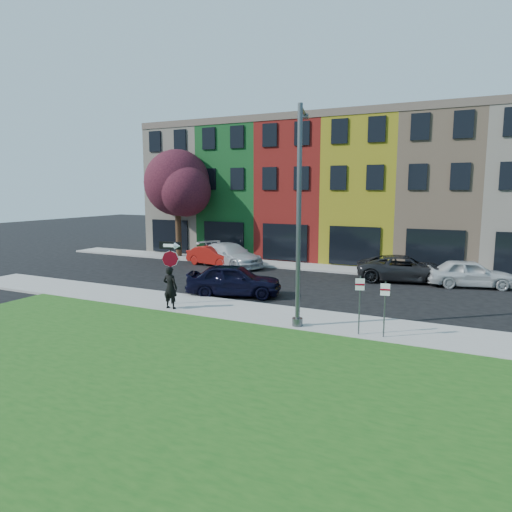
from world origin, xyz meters
The scene contains 15 objects.
ground centered at (0.00, 0.00, 0.00)m, with size 120.00×120.00×0.00m, color black.
sidewalk_near centered at (2.00, 3.00, 0.06)m, with size 40.00×3.00×0.12m, color gray.
sidewalk_far centered at (-3.00, 15.00, 0.06)m, with size 40.00×2.40×0.12m, color gray.
rowhouse_block centered at (-2.50, 21.18, 4.99)m, with size 30.00×10.12×10.00m.
stop_sign centered at (-4.98, 2.61, 2.13)m, with size 1.04×0.23×2.82m.
man centered at (-4.51, 1.90, 1.04)m, with size 0.69×0.48×1.84m, color black.
sedan_near centered at (-3.42, 5.66, 0.80)m, with size 5.03×3.27×1.59m, color black.
parked_car_red centered at (-9.01, 13.02, 0.68)m, with size 4.31×2.25×1.35m, color maroon.
parked_car_silver centered at (-7.82, 13.17, 0.79)m, with size 5.86×4.15×1.58m, color silver.
parked_car_dark centered at (3.67, 13.07, 0.74)m, with size 5.74×3.57×1.48m, color black.
parked_car_white centered at (7.09, 13.02, 0.75)m, with size 4.69×2.78×1.50m, color silver.
street_lamp centered at (1.30, 2.11, 4.23)m, with size 0.94×2.53×8.15m.
parking_sign_a centered at (4.54, 1.96, 1.37)m, with size 0.32×0.11×1.98m.
parking_sign_b centered at (3.69, 1.89, 1.45)m, with size 0.31×0.14×2.12m.
tree_purple centered at (-13.36, 15.20, 5.59)m, with size 6.01×5.26×8.11m.
Camera 1 is at (7.22, -13.83, 5.26)m, focal length 32.00 mm.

